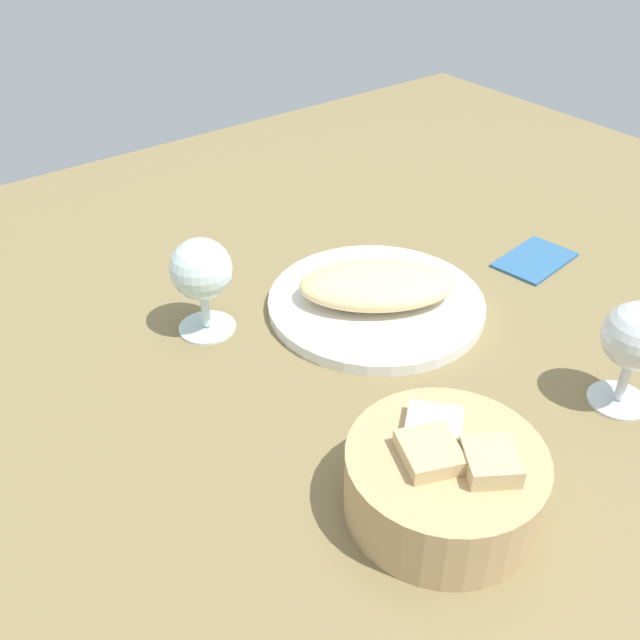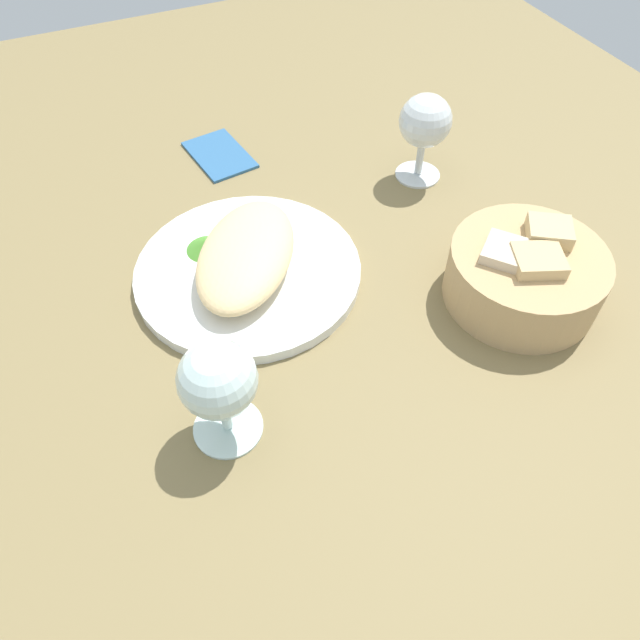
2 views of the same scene
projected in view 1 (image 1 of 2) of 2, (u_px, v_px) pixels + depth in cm
name	position (u px, v px, depth cm)	size (l,w,h in cm)	color
ground_plane	(443.00, 327.00, 87.05)	(140.00, 140.00, 2.00)	olive
plate	(376.00, 304.00, 88.09)	(26.16, 26.16, 1.40)	white
omelette	(377.00, 285.00, 86.53)	(18.59, 10.35, 4.00)	#F2CD8E
lettuce_garnish	(388.00, 270.00, 91.89)	(4.80, 4.80, 1.34)	#4A8E2D
bread_basket	(444.00, 479.00, 61.44)	(16.97, 16.97, 8.18)	tan
wine_glass_near	(201.00, 274.00, 80.73)	(7.03, 7.03, 11.66)	silver
wine_glass_far	(636.00, 341.00, 70.17)	(6.83, 6.83, 11.80)	silver
folded_napkin	(535.00, 259.00, 97.41)	(11.00, 7.00, 0.80)	#2E608F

